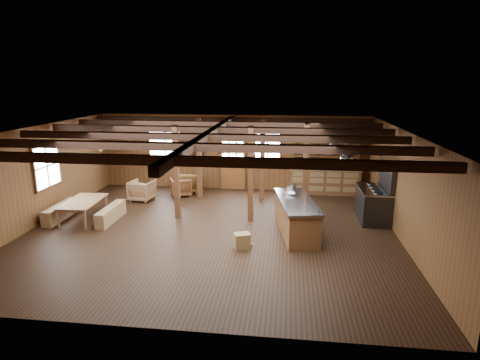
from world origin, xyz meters
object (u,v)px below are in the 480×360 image
(armchair_a, at_px, (181,187))
(dining_table, at_px, (85,210))
(armchair_c, at_px, (142,190))
(commercial_range, at_px, (375,199))
(armchair_b, at_px, (188,182))
(kitchen_island, at_px, (296,217))

(armchair_a, bearing_deg, dining_table, 28.63)
(armchair_a, distance_m, armchair_c, 1.38)
(commercial_range, distance_m, armchair_b, 6.66)
(dining_table, bearing_deg, armchair_a, -40.35)
(kitchen_island, bearing_deg, dining_table, 167.02)
(dining_table, bearing_deg, armchair_b, -37.68)
(kitchen_island, height_order, armchair_a, kitchen_island)
(kitchen_island, distance_m, armchair_b, 5.37)
(kitchen_island, xyz_separation_m, commercial_range, (2.32, 1.37, 0.17))
(armchair_b, height_order, armchair_c, armchair_b)
(kitchen_island, relative_size, armchair_b, 3.21)
(armchair_a, xyz_separation_m, armchair_c, (-1.18, -0.72, 0.02))
(commercial_range, relative_size, armchair_a, 2.83)
(armchair_a, relative_size, armchair_c, 0.93)
(dining_table, height_order, armchair_a, armchair_a)
(dining_table, relative_size, armchair_c, 2.18)
(armchair_a, height_order, armchair_c, armchair_c)
(armchair_c, bearing_deg, commercial_range, -179.64)
(kitchen_island, xyz_separation_m, dining_table, (-6.22, 0.35, -0.18))
(commercial_range, xyz_separation_m, dining_table, (-8.55, -1.02, -0.35))
(dining_table, bearing_deg, armchair_c, -28.06)
(kitchen_island, height_order, commercial_range, commercial_range)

